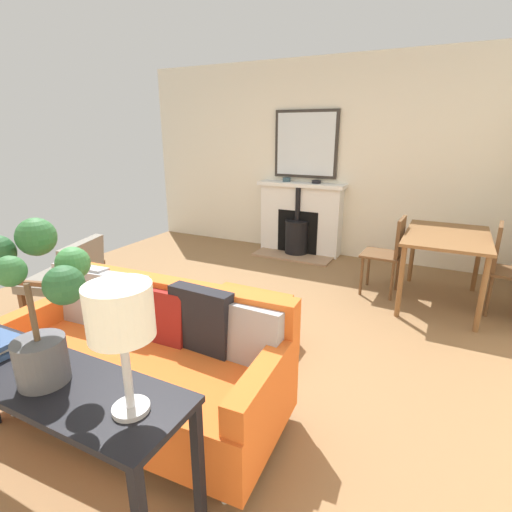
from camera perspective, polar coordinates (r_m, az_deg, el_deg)
name	(u,v)px	position (r m, az deg, el deg)	size (l,w,h in m)	color
ground_plane	(202,339)	(3.50, -7.95, -11.89)	(5.93, 5.39, 0.01)	olive
wall_left	(317,160)	(5.74, 8.85, 13.72)	(0.12, 5.39, 2.66)	silver
fireplace	(300,222)	(5.70, 6.42, 4.94)	(0.62, 1.25, 1.03)	#9E7A5B
mirror_over_mantel	(306,144)	(5.69, 7.29, 15.92)	(0.04, 0.92, 0.92)	#2D2823
mantel_bowl_near	(287,179)	(5.72, 4.50, 11.12)	(0.12, 0.12, 0.06)	#334C56
mantel_bowl_far	(316,182)	(5.57, 8.82, 10.71)	(0.13, 0.13, 0.04)	black
sofa	(144,359)	(2.59, -16.04, -14.36)	(0.89, 1.82, 0.85)	#B2B2B7
ottoman	(243,318)	(3.26, -1.97, -9.03)	(0.60, 0.67, 0.40)	#B2B2B7
armchair_accent	(69,274)	(4.09, -25.73, -2.40)	(0.80, 0.73, 0.76)	brown
console_table	(33,385)	(2.08, -29.84, -16.12)	(0.40, 1.58, 0.72)	black
table_lamp_far_end	(120,317)	(1.43, -19.25, -8.39)	(0.23, 0.23, 0.51)	#B2B2B7
potted_plant	(23,294)	(1.78, -30.99, -4.84)	(0.47, 0.57, 0.66)	#4C4C51
dining_table	(446,243)	(4.34, 26.09, 1.68)	(1.15, 0.78, 0.74)	brown
dining_chair_near_fireplace	(390,250)	(4.40, 19.04, 0.90)	(0.41, 0.41, 0.87)	brown
dining_chair_by_back_wall	(504,263)	(4.41, 32.60, -0.85)	(0.44, 0.44, 0.89)	brown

